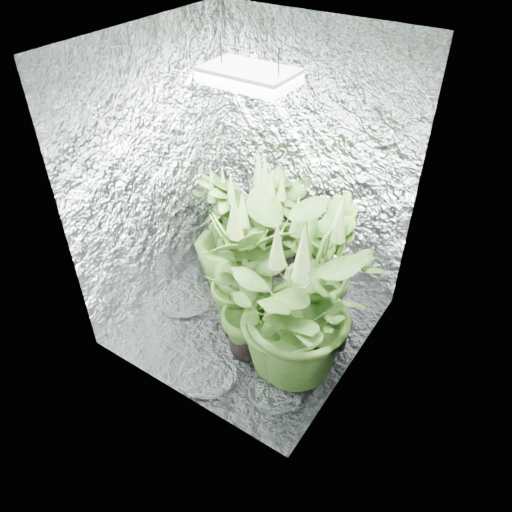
{
  "coord_description": "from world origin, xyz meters",
  "views": [
    {
      "loc": [
        1.5,
        -2.19,
        2.71
      ],
      "look_at": [
        0.04,
        0.0,
        0.64
      ],
      "focal_mm": 35.0,
      "sensor_mm": 36.0,
      "label": 1
    }
  ],
  "objects_px": {
    "plant_d": "(228,234)",
    "plant_e": "(291,308)",
    "circulation_fan": "(335,331)",
    "grow_lamp": "(249,76)",
    "plant_g": "(241,273)",
    "plant_b": "(280,226)",
    "plant_c": "(319,269)",
    "plant_f": "(249,288)",
    "plant_a": "(252,219)"
  },
  "relations": [
    {
      "from": "plant_e",
      "to": "circulation_fan",
      "type": "relative_size",
      "value": 3.89
    },
    {
      "from": "grow_lamp",
      "to": "plant_a",
      "type": "distance_m",
      "value": 1.48
    },
    {
      "from": "plant_c",
      "to": "circulation_fan",
      "type": "distance_m",
      "value": 0.46
    },
    {
      "from": "grow_lamp",
      "to": "plant_d",
      "type": "height_order",
      "value": "grow_lamp"
    },
    {
      "from": "grow_lamp",
      "to": "plant_c",
      "type": "bearing_deg",
      "value": 33.92
    },
    {
      "from": "plant_d",
      "to": "plant_g",
      "type": "xyz_separation_m",
      "value": [
        0.34,
        -0.31,
        -0.0
      ]
    },
    {
      "from": "plant_g",
      "to": "circulation_fan",
      "type": "height_order",
      "value": "plant_g"
    },
    {
      "from": "plant_g",
      "to": "plant_b",
      "type": "bearing_deg",
      "value": 98.36
    },
    {
      "from": "plant_c",
      "to": "plant_g",
      "type": "bearing_deg",
      "value": -144.71
    },
    {
      "from": "plant_c",
      "to": "circulation_fan",
      "type": "xyz_separation_m",
      "value": [
        0.23,
        -0.13,
        -0.37
      ]
    },
    {
      "from": "circulation_fan",
      "to": "plant_g",
      "type": "bearing_deg",
      "value": -157.25
    },
    {
      "from": "plant_c",
      "to": "plant_g",
      "type": "relative_size",
      "value": 1.07
    },
    {
      "from": "plant_g",
      "to": "plant_d",
      "type": "bearing_deg",
      "value": 137.28
    },
    {
      "from": "plant_c",
      "to": "plant_e",
      "type": "bearing_deg",
      "value": -82.04
    },
    {
      "from": "plant_a",
      "to": "plant_c",
      "type": "height_order",
      "value": "plant_c"
    },
    {
      "from": "plant_b",
      "to": "plant_e",
      "type": "height_order",
      "value": "plant_e"
    },
    {
      "from": "circulation_fan",
      "to": "grow_lamp",
      "type": "bearing_deg",
      "value": -160.28
    },
    {
      "from": "plant_c",
      "to": "plant_d",
      "type": "xyz_separation_m",
      "value": [
        -0.78,
        0.0,
        -0.02
      ]
    },
    {
      "from": "plant_d",
      "to": "circulation_fan",
      "type": "distance_m",
      "value": 1.08
    },
    {
      "from": "grow_lamp",
      "to": "plant_e",
      "type": "height_order",
      "value": "grow_lamp"
    },
    {
      "from": "plant_b",
      "to": "circulation_fan",
      "type": "height_order",
      "value": "plant_b"
    },
    {
      "from": "plant_a",
      "to": "plant_f",
      "type": "relative_size",
      "value": 0.87
    },
    {
      "from": "plant_f",
      "to": "plant_g",
      "type": "height_order",
      "value": "plant_f"
    },
    {
      "from": "plant_a",
      "to": "circulation_fan",
      "type": "bearing_deg",
      "value": -22.35
    },
    {
      "from": "grow_lamp",
      "to": "plant_f",
      "type": "bearing_deg",
      "value": -58.85
    },
    {
      "from": "plant_b",
      "to": "plant_c",
      "type": "xyz_separation_m",
      "value": [
        0.54,
        -0.38,
        0.06
      ]
    },
    {
      "from": "plant_g",
      "to": "circulation_fan",
      "type": "xyz_separation_m",
      "value": [
        0.67,
        0.18,
        -0.35
      ]
    },
    {
      "from": "plant_b",
      "to": "circulation_fan",
      "type": "distance_m",
      "value": 0.98
    },
    {
      "from": "plant_c",
      "to": "plant_f",
      "type": "xyz_separation_m",
      "value": [
        -0.26,
        -0.48,
        0.05
      ]
    },
    {
      "from": "plant_d",
      "to": "plant_f",
      "type": "xyz_separation_m",
      "value": [
        0.52,
        -0.48,
        0.07
      ]
    },
    {
      "from": "plant_c",
      "to": "plant_g",
      "type": "xyz_separation_m",
      "value": [
        -0.44,
        -0.31,
        -0.02
      ]
    },
    {
      "from": "plant_e",
      "to": "plant_f",
      "type": "relative_size",
      "value": 1.01
    },
    {
      "from": "grow_lamp",
      "to": "circulation_fan",
      "type": "bearing_deg",
      "value": 12.08
    },
    {
      "from": "circulation_fan",
      "to": "plant_a",
      "type": "bearing_deg",
      "value": 165.29
    },
    {
      "from": "plant_b",
      "to": "plant_g",
      "type": "bearing_deg",
      "value": -81.64
    },
    {
      "from": "plant_d",
      "to": "circulation_fan",
      "type": "bearing_deg",
      "value": -7.45
    },
    {
      "from": "grow_lamp",
      "to": "plant_e",
      "type": "relative_size",
      "value": 0.41
    },
    {
      "from": "plant_c",
      "to": "plant_g",
      "type": "distance_m",
      "value": 0.54
    },
    {
      "from": "grow_lamp",
      "to": "circulation_fan",
      "type": "height_order",
      "value": "grow_lamp"
    },
    {
      "from": "plant_f",
      "to": "circulation_fan",
      "type": "height_order",
      "value": "plant_f"
    },
    {
      "from": "grow_lamp",
      "to": "plant_f",
      "type": "relative_size",
      "value": 0.42
    },
    {
      "from": "plant_a",
      "to": "plant_c",
      "type": "xyz_separation_m",
      "value": [
        0.75,
        -0.27,
        0.01
      ]
    },
    {
      "from": "plant_b",
      "to": "plant_a",
      "type": "bearing_deg",
      "value": -153.79
    },
    {
      "from": "plant_d",
      "to": "plant_e",
      "type": "bearing_deg",
      "value": -30.98
    },
    {
      "from": "grow_lamp",
      "to": "circulation_fan",
      "type": "relative_size",
      "value": 1.61
    },
    {
      "from": "plant_d",
      "to": "circulation_fan",
      "type": "height_order",
      "value": "plant_d"
    },
    {
      "from": "plant_e",
      "to": "plant_f",
      "type": "height_order",
      "value": "plant_e"
    },
    {
      "from": "plant_a",
      "to": "plant_f",
      "type": "distance_m",
      "value": 0.9
    },
    {
      "from": "plant_a",
      "to": "plant_d",
      "type": "height_order",
      "value": "same"
    },
    {
      "from": "plant_d",
      "to": "plant_e",
      "type": "distance_m",
      "value": 1.0
    }
  ]
}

